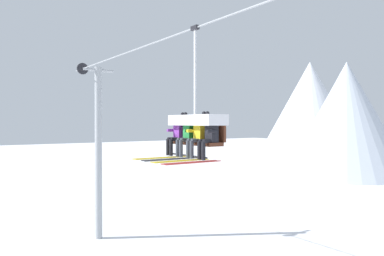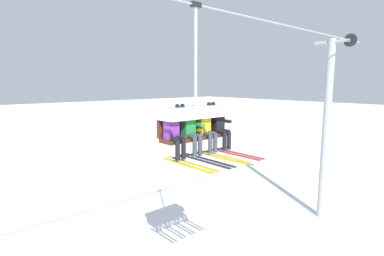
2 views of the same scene
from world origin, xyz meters
name	(u,v)px [view 1 (image 1 of 2)]	position (x,y,z in m)	size (l,w,h in m)	color
mountain_peak_west	(310,110)	(-30.91, 45.44, 8.10)	(17.53, 17.53, 16.21)	white
mountain_peak_central	(346,119)	(-14.87, 31.01, 6.35)	(13.32, 13.32, 12.70)	silver
lift_tower_near	(98,148)	(-8.75, -0.02, 4.57)	(0.36, 1.88, 8.80)	#9EA3A8
lift_cable	(191,29)	(0.63, -0.80, 8.52)	(20.76, 0.05, 0.05)	#9EA3A8
chairlift_chair	(197,124)	(0.83, -0.73, 5.81)	(2.01, 0.74, 3.66)	#512819
skier_purple	(176,134)	(0.04, -0.94, 5.51)	(0.48, 1.70, 1.34)	purple
skier_green	(186,135)	(0.56, -0.94, 5.51)	(0.48, 1.70, 1.34)	#23843D
skier_yellow	(196,135)	(1.10, -0.94, 5.51)	(0.48, 1.70, 1.34)	yellow
skier_black	(208,136)	(1.62, -0.94, 5.51)	(0.48, 1.70, 1.34)	black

